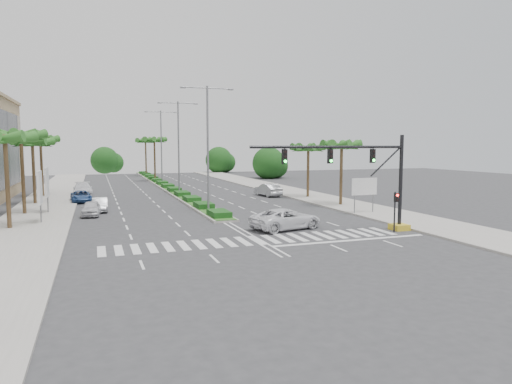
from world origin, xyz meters
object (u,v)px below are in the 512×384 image
car_parked_b (100,205)px  car_crossing (286,219)px  car_right (268,190)px  car_parked_a (91,208)px  car_parked_d (83,189)px  car_parked_c (81,197)px

car_parked_b → car_crossing: size_ratio=0.71×
car_parked_b → car_right: bearing=20.6°
car_parked_a → car_right: 23.46m
car_parked_d → car_crossing: (15.32, -30.97, -0.02)m
car_parked_b → car_crossing: car_crossing is taller
car_parked_a → car_parked_c: car_parked_a is taller
car_parked_b → car_right: (20.41, 7.32, 0.13)m
car_parked_c → car_right: size_ratio=0.96×
car_parked_c → car_parked_a: bearing=-89.0°
car_parked_a → car_crossing: size_ratio=0.69×
car_parked_a → car_parked_b: size_ratio=0.97×
car_parked_a → car_parked_b: 2.86m
car_parked_d → car_crossing: 34.55m
car_parked_d → car_parked_b: bearing=-85.5°
car_parked_d → car_right: size_ratio=1.16×
car_parked_c → car_parked_d: (0.00, 7.64, 0.17)m
car_parked_b → car_right: size_ratio=0.84×
car_right → car_crossing: bearing=65.2°
car_parked_c → car_right: car_right is taller
car_parked_a → car_parked_c: size_ratio=0.85×
car_parked_c → car_parked_d: bearing=85.1°
car_parked_b → car_parked_d: bearing=97.7°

